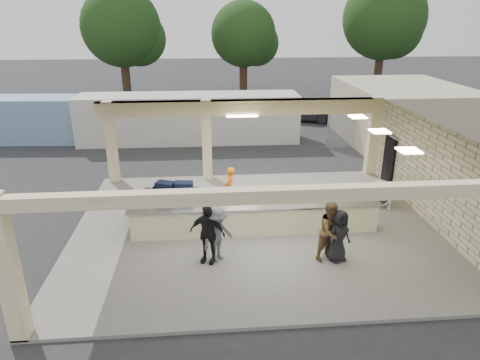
{
  "coord_description": "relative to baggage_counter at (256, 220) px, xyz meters",
  "views": [
    {
      "loc": [
        -1.55,
        -12.88,
        6.85
      ],
      "look_at": [
        -0.39,
        1.0,
        1.41
      ],
      "focal_mm": 32.0,
      "sensor_mm": 36.0,
      "label": 1
    }
  ],
  "objects": [
    {
      "name": "car_dark",
      "position": [
        5.31,
        15.83,
        0.1
      ],
      "size": [
        4.34,
        2.87,
        1.36
      ],
      "primitive_type": "imported",
      "rotation": [
        0.0,
        0.0,
        1.19
      ],
      "color": "black",
      "rests_on": "ground"
    },
    {
      "name": "passenger_c",
      "position": [
        -1.28,
        -1.51,
        0.34
      ],
      "size": [
        1.04,
        1.0,
        1.65
      ],
      "primitive_type": "imported",
      "rotation": [
        0.0,
        0.0,
        0.74
      ],
      "color": "#4F4F54",
      "rests_on": "pavilion"
    },
    {
      "name": "luggage_cart",
      "position": [
        -2.78,
        1.02,
        0.32
      ],
      "size": [
        2.88,
        2.19,
        1.49
      ],
      "rotation": [
        0.0,
        0.0,
        -0.26
      ],
      "color": "white",
      "rests_on": "pavilion"
    },
    {
      "name": "passenger_a",
      "position": [
        1.98,
        -1.68,
        0.41
      ],
      "size": [
        0.94,
        0.79,
        1.79
      ],
      "primitive_type": "imported",
      "rotation": [
        0.0,
        0.0,
        0.56
      ],
      "color": "brown",
      "rests_on": "pavilion"
    },
    {
      "name": "fence",
      "position": [
        11.0,
        9.5,
        0.47
      ],
      "size": [
        12.06,
        0.06,
        2.03
      ],
      "color": "gray",
      "rests_on": "ground"
    },
    {
      "name": "passenger_b",
      "position": [
        -1.58,
        -1.57,
        0.42
      ],
      "size": [
        1.13,
        0.75,
        1.82
      ],
      "primitive_type": "imported",
      "rotation": [
        0.0,
        0.0,
        -0.37
      ],
      "color": "black",
      "rests_on": "pavilion"
    },
    {
      "name": "car_white_b",
      "position": [
        11.35,
        14.91,
        0.07
      ],
      "size": [
        4.41,
        2.72,
        1.31
      ],
      "primitive_type": "imported",
      "rotation": [
        0.0,
        0.0,
        1.88
      ],
      "color": "silver",
      "rests_on": "ground"
    },
    {
      "name": "container_white",
      "position": [
        -2.43,
        11.57,
        0.74
      ],
      "size": [
        12.3,
        2.58,
        2.66
      ],
      "primitive_type": "cube",
      "rotation": [
        0.0,
        0.0,
        -0.01
      ],
      "color": "silver",
      "rests_on": "ground"
    },
    {
      "name": "adjacent_building",
      "position": [
        9.5,
        10.5,
        1.01
      ],
      "size": [
        6.0,
        8.0,
        3.2
      ],
      "primitive_type": "cube",
      "color": "#B5AE90",
      "rests_on": "ground"
    },
    {
      "name": "drum_fan",
      "position": [
        4.82,
        1.67,
        0.07
      ],
      "size": [
        0.91,
        0.85,
        1.04
      ],
      "rotation": [
        0.0,
        0.0,
        -0.72
      ],
      "color": "white",
      "rests_on": "pavilion"
    },
    {
      "name": "baggage_counter",
      "position": [
        0.0,
        0.0,
        0.0
      ],
      "size": [
        8.2,
        0.58,
        0.98
      ],
      "color": "beige",
      "rests_on": "pavilion"
    },
    {
      "name": "tree_right",
      "position": [
        14.32,
        25.66,
        5.63
      ],
      "size": [
        7.2,
        7.0,
        10.0
      ],
      "color": "#382619",
      "rests_on": "ground"
    },
    {
      "name": "ground",
      "position": [
        0.0,
        0.5,
        -0.59
      ],
      "size": [
        120.0,
        120.0,
        0.0
      ],
      "primitive_type": "plane",
      "color": "#272729",
      "rests_on": "ground"
    },
    {
      "name": "pavilion",
      "position": [
        0.21,
        1.16,
        0.76
      ],
      "size": [
        12.01,
        10.0,
        3.55
      ],
      "color": "slate",
      "rests_on": "ground"
    },
    {
      "name": "baggage_handler",
      "position": [
        -0.72,
        2.1,
        0.3
      ],
      "size": [
        0.5,
        0.65,
        1.58
      ],
      "primitive_type": "imported",
      "rotation": [
        0.0,
        0.0,
        4.34
      ],
      "color": "orange",
      "rests_on": "pavilion"
    },
    {
      "name": "tree_left",
      "position": [
        -7.68,
        24.66,
        5.0
      ],
      "size": [
        6.6,
        6.3,
        9.0
      ],
      "color": "#382619",
      "rests_on": "ground"
    },
    {
      "name": "container_blue",
      "position": [
        -11.73,
        12.41,
        0.66
      ],
      "size": [
        9.72,
        2.92,
        2.49
      ],
      "primitive_type": "cube",
      "rotation": [
        0.0,
        0.0,
        -0.06
      ],
      "color": "#769EBD",
      "rests_on": "ground"
    },
    {
      "name": "passenger_d",
      "position": [
        2.18,
        -1.81,
        0.31
      ],
      "size": [
        0.84,
        0.65,
        1.6
      ],
      "primitive_type": "imported",
      "rotation": [
        0.0,
        0.0,
        0.5
      ],
      "color": "black",
      "rests_on": "pavilion"
    },
    {
      "name": "car_white_a",
      "position": [
        8.97,
        12.77,
        0.08
      ],
      "size": [
        5.07,
        3.35,
        1.33
      ],
      "primitive_type": "imported",
      "rotation": [
        0.0,
        0.0,
        1.84
      ],
      "color": "silver",
      "rests_on": "ground"
    },
    {
      "name": "tree_mid",
      "position": [
        2.32,
        26.66,
        4.38
      ],
      "size": [
        6.0,
        5.6,
        8.0
      ],
      "color": "#382619",
      "rests_on": "ground"
    }
  ]
}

